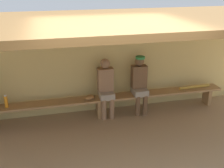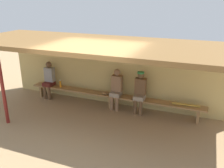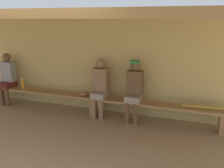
{
  "view_description": "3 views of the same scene",
  "coord_description": "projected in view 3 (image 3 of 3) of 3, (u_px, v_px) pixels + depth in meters",
  "views": [
    {
      "loc": [
        -1.06,
        -4.04,
        3.03
      ],
      "look_at": [
        0.26,
        1.32,
        0.86
      ],
      "focal_mm": 44.68,
      "sensor_mm": 36.0,
      "label": 1
    },
    {
      "loc": [
        2.76,
        -5.37,
        3.5
      ],
      "look_at": [
        0.15,
        1.23,
        0.96
      ],
      "focal_mm": 39.16,
      "sensor_mm": 36.0,
      "label": 2
    },
    {
      "loc": [
        2.08,
        -3.16,
        2.21
      ],
      "look_at": [
        0.64,
        1.05,
        0.95
      ],
      "focal_mm": 37.56,
      "sensor_mm": 36.0,
      "label": 3
    }
  ],
  "objects": [
    {
      "name": "baseball_bat",
      "position": [
        203.0,
        107.0,
        4.66
      ],
      "size": [
        0.8,
        0.1,
        0.07
      ],
      "primitive_type": "cylinder",
      "rotation": [
        0.0,
        1.57,
        0.05
      ],
      "color": "#B28C33",
      "rests_on": "bench"
    },
    {
      "name": "ground_plane",
      "position": [
        59.0,
        148.0,
        4.13
      ],
      "size": [
        24.0,
        24.0,
        0.0
      ],
      "primitive_type": "plane",
      "color": "#9E7F59"
    },
    {
      "name": "water_bottle_blue",
      "position": [
        23.0,
        84.0,
        5.97
      ],
      "size": [
        0.07,
        0.07,
        0.27
      ],
      "color": "orange",
      "rests_on": "bench"
    },
    {
      "name": "player_rightmost",
      "position": [
        7.0,
        77.0,
        6.1
      ],
      "size": [
        0.34,
        0.42,
        1.34
      ],
      "color": "#591E19",
      "rests_on": "ground"
    },
    {
      "name": "baseball_glove_tan",
      "position": [
        84.0,
        94.0,
        5.44
      ],
      "size": [
        0.29,
        0.27,
        0.09
      ],
      "primitive_type": "ellipsoid",
      "rotation": [
        0.0,
        0.0,
        3.69
      ],
      "color": "olive",
      "rests_on": "bench"
    },
    {
      "name": "bench",
      "position": [
        93.0,
        99.0,
        5.43
      ],
      "size": [
        6.0,
        0.36,
        0.46
      ],
      "color": "#9E7547",
      "rests_on": "ground"
    },
    {
      "name": "player_in_red",
      "position": [
        134.0,
        88.0,
        5.04
      ],
      "size": [
        0.34,
        0.42,
        1.34
      ],
      "color": "gray",
      "rests_on": "ground"
    },
    {
      "name": "player_leftmost",
      "position": [
        100.0,
        86.0,
        5.29
      ],
      "size": [
        0.34,
        0.42,
        1.34
      ],
      "color": "gray",
      "rests_on": "ground"
    },
    {
      "name": "dugout_roof",
      "position": [
        72.0,
        15.0,
        4.15
      ],
      "size": [
        8.0,
        2.8,
        0.12
      ],
      "primitive_type": "cube",
      "color": "brown",
      "rests_on": "back_wall"
    },
    {
      "name": "back_wall",
      "position": [
        100.0,
        65.0,
        5.65
      ],
      "size": [
        8.0,
        0.2,
        2.2
      ],
      "primitive_type": "cube",
      "color": "tan",
      "rests_on": "ground"
    }
  ]
}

